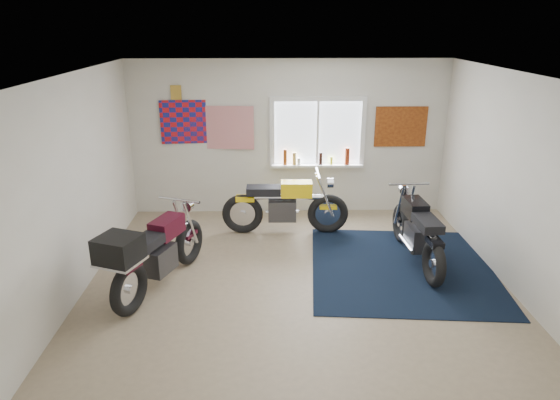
{
  "coord_description": "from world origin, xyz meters",
  "views": [
    {
      "loc": [
        -0.36,
        -6.04,
        3.28
      ],
      "look_at": [
        -0.2,
        0.4,
        0.96
      ],
      "focal_mm": 32.0,
      "sensor_mm": 36.0,
      "label": 1
    }
  ],
  "objects_px": {
    "yellow_triumph": "(285,206)",
    "maroon_tourer": "(153,253)",
    "navy_rug": "(402,268)",
    "black_chrome_bike": "(417,232)"
  },
  "relations": [
    {
      "from": "yellow_triumph",
      "to": "maroon_tourer",
      "type": "relative_size",
      "value": 1.03
    },
    {
      "from": "navy_rug",
      "to": "maroon_tourer",
      "type": "relative_size",
      "value": 1.3
    },
    {
      "from": "yellow_triumph",
      "to": "maroon_tourer",
      "type": "distance_m",
      "value": 2.53
    },
    {
      "from": "black_chrome_bike",
      "to": "maroon_tourer",
      "type": "bearing_deg",
      "value": 99.23
    },
    {
      "from": "black_chrome_bike",
      "to": "navy_rug",
      "type": "bearing_deg",
      "value": 128.77
    },
    {
      "from": "yellow_triumph",
      "to": "maroon_tourer",
      "type": "xyz_separation_m",
      "value": [
        -1.71,
        -1.86,
        0.09
      ]
    },
    {
      "from": "navy_rug",
      "to": "yellow_triumph",
      "type": "distance_m",
      "value": 2.12
    },
    {
      "from": "black_chrome_bike",
      "to": "maroon_tourer",
      "type": "height_order",
      "value": "maroon_tourer"
    },
    {
      "from": "navy_rug",
      "to": "black_chrome_bike",
      "type": "relative_size",
      "value": 1.29
    },
    {
      "from": "yellow_triumph",
      "to": "black_chrome_bike",
      "type": "relative_size",
      "value": 1.02
    }
  ]
}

